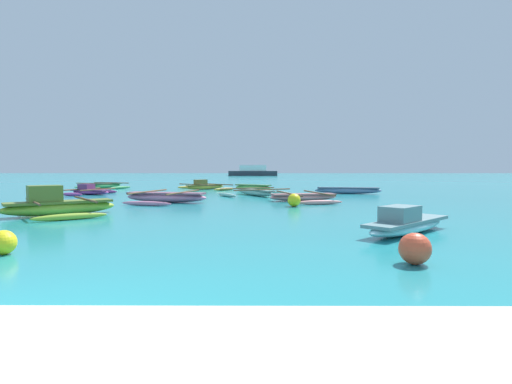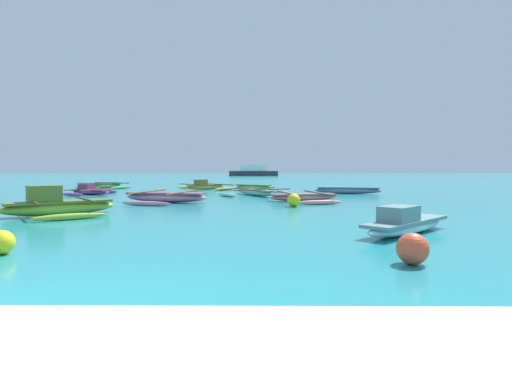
# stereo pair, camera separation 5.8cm
# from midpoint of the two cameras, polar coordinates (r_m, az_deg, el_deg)

# --- Properties ---
(moored_boat_0) EXTENTS (3.41, 4.63, 0.40)m
(moored_boat_0) POSITION_cam_midpoint_polar(r_m,az_deg,el_deg) (19.18, 6.85, -0.70)
(moored_boat_0) COLOR pink
(moored_boat_0) RESTS_ON ground_plane
(moored_boat_1) EXTENTS (4.01, 1.14, 0.40)m
(moored_boat_1) POSITION_cam_midpoint_polar(r_m,az_deg,el_deg) (24.89, 13.07, 0.26)
(moored_boat_1) COLOR #647BA4
(moored_boat_1) RESTS_ON ground_plane
(moored_boat_2) EXTENTS (4.39, 3.69, 0.44)m
(moored_boat_2) POSITION_cam_midpoint_polar(r_m,az_deg,el_deg) (33.13, -20.96, 0.85)
(moored_boat_2) COLOR #3C914F
(moored_boat_2) RESTS_ON ground_plane
(moored_boat_3) EXTENTS (2.71, 2.05, 0.45)m
(moored_boat_3) POSITION_cam_midpoint_polar(r_m,az_deg,el_deg) (27.25, -0.35, 0.66)
(moored_boat_3) COLOR #6AC156
(moored_boat_3) RESTS_ON ground_plane
(moored_boat_4) EXTENTS (4.61, 4.61, 0.73)m
(moored_boat_4) POSITION_cam_midpoint_polar(r_m,az_deg,el_deg) (29.56, -7.25, 0.83)
(moored_boat_4) COLOR gold
(moored_boat_4) RESTS_ON ground_plane
(moored_boat_5) EXTENTS (3.68, 3.91, 1.00)m
(moored_boat_5) POSITION_cam_midpoint_polar(r_m,az_deg,el_deg) (14.76, -26.44, -1.71)
(moored_boat_5) COLOR #90B333
(moored_boat_5) RESTS_ON ground_plane
(moored_boat_6) EXTENTS (2.69, 3.38, 0.63)m
(moored_boat_6) POSITION_cam_midpoint_polar(r_m,az_deg,el_deg) (25.58, -22.52, 0.14)
(moored_boat_6) COLOR #A64599
(moored_boat_6) RESTS_ON ground_plane
(moored_boat_7) EXTENTS (4.42, 3.87, 0.42)m
(moored_boat_7) POSITION_cam_midpoint_polar(r_m,az_deg,el_deg) (22.68, -0.04, -0.04)
(moored_boat_7) COLOR #91C7B7
(moored_boat_7) RESTS_ON ground_plane
(moored_boat_8) EXTENTS (2.94, 2.91, 0.69)m
(moored_boat_8) POSITION_cam_midpoint_polar(r_m,az_deg,el_deg) (10.21, 20.71, -4.23)
(moored_boat_8) COLOR #97D7DE
(moored_boat_8) RESTS_ON ground_plane
(moored_boat_9) EXTENTS (4.01, 4.19, 0.51)m
(moored_boat_9) POSITION_cam_midpoint_polar(r_m,az_deg,el_deg) (18.71, -12.66, -0.70)
(moored_boat_9) COLOR pink
(moored_boat_9) RESTS_ON ground_plane
(mooring_buoy_0) EXTENTS (0.53, 0.53, 0.53)m
(mooring_buoy_0) POSITION_cam_midpoint_polar(r_m,az_deg,el_deg) (16.28, 5.51, -1.16)
(mooring_buoy_0) COLOR yellow
(mooring_buoy_0) RESTS_ON ground_plane
(mooring_buoy_1) EXTENTS (0.52, 0.52, 0.52)m
(mooring_buoy_1) POSITION_cam_midpoint_polar(r_m,az_deg,el_deg) (7.01, 21.68, -7.54)
(mooring_buoy_1) COLOR #E54C2D
(mooring_buoy_1) RESTS_ON ground_plane
(mooring_buoy_2) EXTENTS (0.45, 0.45, 0.45)m
(mooring_buoy_2) POSITION_cam_midpoint_polar(r_m,az_deg,el_deg) (8.60, -32.41, -6.09)
(mooring_buoy_2) COLOR yellow
(mooring_buoy_2) RESTS_ON ground_plane
(distant_ferry) EXTENTS (9.88, 2.17, 2.17)m
(distant_ferry) POSITION_cam_midpoint_polar(r_m,az_deg,el_deg) (81.46, -0.31, 2.95)
(distant_ferry) COLOR #2D333D
(distant_ferry) RESTS_ON ground_plane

